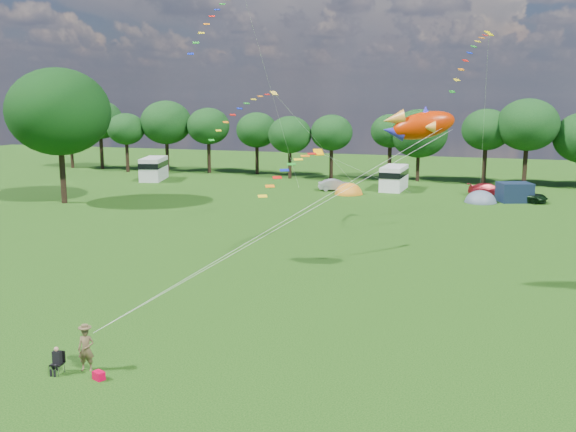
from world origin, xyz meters
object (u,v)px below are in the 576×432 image
(car_b, at_px, (336,185))
(car_c, at_px, (489,189))
(tent_orange, at_px, (349,194))
(camp_chair, at_px, (57,357))
(tent_greyblue, at_px, (480,202))
(fish_kite, at_px, (418,125))
(campervan_c, at_px, (394,177))
(big_tree, at_px, (59,112))
(campervan_a, at_px, (154,168))
(kite_flyer, at_px, (86,349))
(car_d, at_px, (525,196))

(car_b, relative_size, car_c, 0.87)
(tent_orange, relative_size, camp_chair, 3.10)
(tent_greyblue, xyz_separation_m, fish_kite, (-2.85, -31.99, 9.04))
(campervan_c, xyz_separation_m, camp_chair, (-4.90, -53.14, -0.81))
(camp_chair, bearing_deg, tent_greyblue, 67.18)
(big_tree, distance_m, campervan_a, 20.00)
(kite_flyer, bearing_deg, tent_greyblue, 55.82)
(tent_orange, bearing_deg, car_b, 132.12)
(tent_greyblue, bearing_deg, fish_kite, -95.10)
(big_tree, bearing_deg, campervan_a, 91.17)
(tent_greyblue, xyz_separation_m, camp_chair, (-14.56, -47.08, 0.63))
(tent_greyblue, bearing_deg, kite_flyer, -106.37)
(car_c, relative_size, fish_kite, 1.04)
(campervan_c, xyz_separation_m, tent_orange, (-4.18, -4.81, -1.44))
(car_d, bearing_deg, camp_chair, -178.70)
(tent_orange, xyz_separation_m, fish_kite, (10.98, -33.24, 9.04))
(fish_kite, bearing_deg, campervan_a, 121.19)
(car_b, distance_m, tent_greyblue, 16.18)
(car_c, xyz_separation_m, campervan_c, (-10.39, 0.83, 0.83))
(car_d, distance_m, tent_greyblue, 4.60)
(campervan_c, bearing_deg, fish_kite, -167.63)
(campervan_a, distance_m, tent_orange, 26.58)
(campervan_c, relative_size, kite_flyer, 3.25)
(car_c, relative_size, campervan_a, 0.68)
(car_b, xyz_separation_m, camp_chair, (1.24, -50.51, 0.00))
(campervan_c, height_order, tent_greyblue, campervan_c)
(car_d, xyz_separation_m, tent_orange, (-18.07, -0.44, -0.60))
(car_d, bearing_deg, tent_greyblue, 134.19)
(campervan_c, height_order, kite_flyer, campervan_c)
(big_tree, xyz_separation_m, car_d, (43.91, 14.86, -8.40))
(car_c, xyz_separation_m, campervan_a, (-40.78, 0.16, 0.90))
(car_d, height_order, campervan_a, campervan_a)
(camp_chair, height_order, fish_kite, fish_kite)
(car_c, distance_m, tent_greyblue, 5.31)
(campervan_c, xyz_separation_m, kite_flyer, (-4.00, -52.56, -0.59))
(camp_chair, bearing_deg, fish_kite, 46.56)
(car_d, distance_m, camp_chair, 52.28)
(car_d, relative_size, kite_flyer, 2.60)
(campervan_a, distance_m, tent_greyblue, 40.45)
(campervan_a, distance_m, fish_kite, 53.27)
(car_b, distance_m, car_d, 20.11)
(car_c, height_order, car_d, car_c)
(campervan_a, relative_size, fish_kite, 1.54)
(car_d, bearing_deg, tent_orange, 113.78)
(camp_chair, bearing_deg, campervan_a, 110.28)
(big_tree, xyz_separation_m, tent_greyblue, (39.68, 13.16, -9.00))
(tent_orange, distance_m, camp_chair, 48.35)
(kite_flyer, distance_m, fish_kite, 19.86)
(car_b, xyz_separation_m, car_d, (20.04, -1.72, -0.03))
(tent_orange, height_order, fish_kite, fish_kite)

